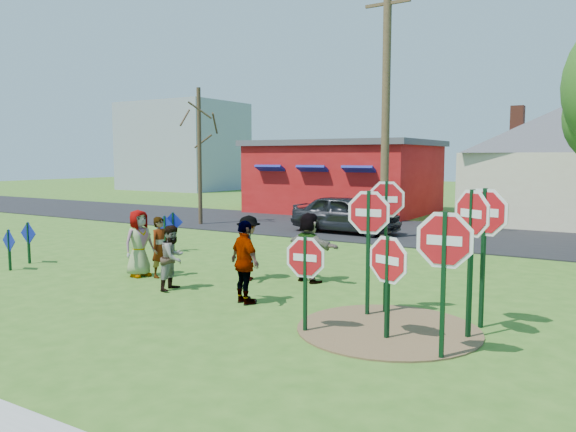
# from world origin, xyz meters

# --- Properties ---
(ground) EXTENTS (120.00, 120.00, 0.00)m
(ground) POSITION_xyz_m (0.00, 0.00, 0.00)
(ground) COLOR #35621C
(ground) RESTS_ON ground
(road) EXTENTS (120.00, 7.50, 0.04)m
(road) POSITION_xyz_m (0.00, 11.50, 0.02)
(road) COLOR black
(road) RESTS_ON ground
(dirt_patch) EXTENTS (3.20, 3.20, 0.03)m
(dirt_patch) POSITION_xyz_m (4.50, -1.00, 0.01)
(dirt_patch) COLOR brown
(dirt_patch) RESTS_ON ground
(red_building) EXTENTS (9.40, 7.69, 3.90)m
(red_building) POSITION_xyz_m (-5.50, 17.99, 1.97)
(red_building) COLOR #A01010
(red_building) RESTS_ON ground
(cream_house) EXTENTS (9.40, 9.40, 6.50)m
(cream_house) POSITION_xyz_m (5.50, 18.00, 2.92)
(cream_house) COLOR beige
(cream_house) RESTS_ON ground
(distant_building) EXTENTS (10.00, 8.00, 8.00)m
(distant_building) POSITION_xyz_m (-28.00, 30.00, 4.00)
(distant_building) COLOR #8C939E
(distant_building) RESTS_ON ground
(stop_sign_a) EXTENTS (0.98, 0.12, 1.80)m
(stop_sign_a) POSITION_xyz_m (3.31, -1.85, 1.19)
(stop_sign_a) COLOR black
(stop_sign_a) RESTS_ON ground
(stop_sign_b) EXTENTS (0.92, 0.27, 2.69)m
(stop_sign_b) POSITION_xyz_m (4.04, -0.02, 1.96)
(stop_sign_b) COLOR black
(stop_sign_b) RESTS_ON ground
(stop_sign_c) EXTENTS (0.91, 0.62, 2.64)m
(stop_sign_c) POSITION_xyz_m (5.80, -0.75, 1.84)
(stop_sign_c) COLOR black
(stop_sign_c) RESTS_ON ground
(stop_sign_d) EXTENTS (1.13, 0.27, 2.63)m
(stop_sign_d) POSITION_xyz_m (5.84, -0.00, 1.87)
(stop_sign_d) COLOR black
(stop_sign_d) RESTS_ON ground
(stop_sign_e) EXTENTS (1.03, 0.36, 1.88)m
(stop_sign_e) POSITION_xyz_m (4.66, -1.49, 1.23)
(stop_sign_e) COLOR black
(stop_sign_e) RESTS_ON ground
(stop_sign_f) EXTENTS (1.16, 0.10, 2.38)m
(stop_sign_f) POSITION_xyz_m (5.70, -1.93, 1.65)
(stop_sign_f) COLOR black
(stop_sign_f) RESTS_ON ground
(stop_sign_g) EXTENTS (1.13, 0.12, 2.54)m
(stop_sign_g) POSITION_xyz_m (3.82, -0.36, 1.75)
(stop_sign_g) COLOR black
(stop_sign_g) RESTS_ON ground
(blue_diamond_a) EXTENTS (0.63, 0.07, 1.11)m
(blue_diamond_a) POSITION_xyz_m (-6.04, -1.36, 0.68)
(blue_diamond_a) COLOR black
(blue_diamond_a) RESTS_ON ground
(blue_diamond_b) EXTENTS (0.66, 0.06, 1.19)m
(blue_diamond_b) POSITION_xyz_m (-6.50, -0.49, 0.73)
(blue_diamond_b) COLOR black
(blue_diamond_b) RESTS_ON ground
(blue_diamond_c) EXTENTS (0.70, 0.16, 1.18)m
(blue_diamond_c) POSITION_xyz_m (-4.54, 2.94, 0.71)
(blue_diamond_c) COLOR black
(blue_diamond_c) RESTS_ON ground
(blue_diamond_d) EXTENTS (0.60, 0.29, 1.27)m
(blue_diamond_d) POSITION_xyz_m (-4.45, 3.21, 0.79)
(blue_diamond_d) COLOR black
(blue_diamond_d) RESTS_ON ground
(person_a) EXTENTS (0.68, 0.91, 1.69)m
(person_a) POSITION_xyz_m (-2.54, -0.08, 0.85)
(person_a) COLOR #445798
(person_a) RESTS_ON ground
(person_b) EXTENTS (0.39, 0.57, 1.53)m
(person_b) POSITION_xyz_m (-2.01, 0.13, 0.76)
(person_b) COLOR #296A68
(person_b) RESTS_ON ground
(person_c) EXTENTS (0.67, 0.80, 1.48)m
(person_c) POSITION_xyz_m (-0.81, -0.71, 0.74)
(person_c) COLOR brown
(person_c) RESTS_ON ground
(person_d) EXTENTS (0.95, 1.18, 1.59)m
(person_d) POSITION_xyz_m (0.08, 1.02, 0.80)
(person_d) COLOR #38373D
(person_d) RESTS_ON ground
(person_e) EXTENTS (1.10, 0.81, 1.73)m
(person_e) POSITION_xyz_m (1.33, -0.87, 0.86)
(person_e) COLOR #562D5E
(person_e) RESTS_ON ground
(person_f) EXTENTS (1.65, 0.92, 1.69)m
(person_f) POSITION_xyz_m (1.45, 1.60, 0.85)
(person_f) COLOR #1A522F
(person_f) RESTS_ON ground
(suv) EXTENTS (4.40, 1.87, 1.48)m
(suv) POSITION_xyz_m (-1.54, 9.89, 0.78)
(suv) COLOR #313137
(suv) RESTS_ON road
(utility_pole) EXTENTS (2.35, 0.30, 9.59)m
(utility_pole) POSITION_xyz_m (0.31, 9.24, 5.05)
(utility_pole) COLOR #4C3823
(utility_pole) RESTS_ON ground
(bare_tree_west) EXTENTS (1.80, 1.80, 6.04)m
(bare_tree_west) POSITION_xyz_m (-8.35, 9.15, 3.91)
(bare_tree_west) COLOR #382819
(bare_tree_west) RESTS_ON ground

